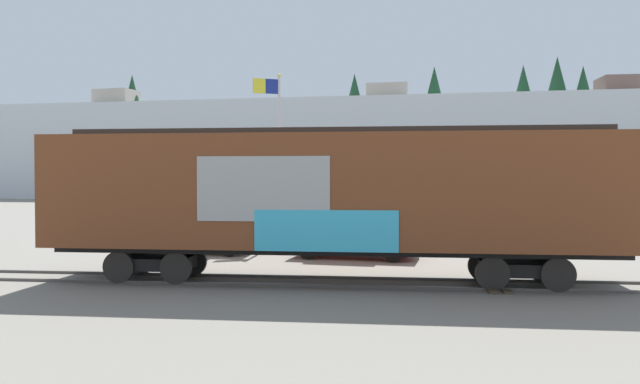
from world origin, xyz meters
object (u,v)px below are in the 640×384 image
parked_car_red (352,235)px  parked_car_silver (198,232)px  freight_car (332,193)px  flagpole (275,139)px

parked_car_red → parked_car_silver: bearing=178.1°
freight_car → parked_car_silver: freight_car is taller
flagpole → parked_car_red: size_ratio=1.64×
flagpole → parked_car_red: flagpole is taller
flagpole → parked_car_red: 7.05m
flagpole → parked_car_silver: 6.02m
freight_car → parked_car_red: freight_car is taller
parked_car_red → flagpole: bearing=134.4°
freight_car → parked_car_silver: (-6.36, 5.72, -1.74)m
freight_car → flagpole: flagpole is taller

